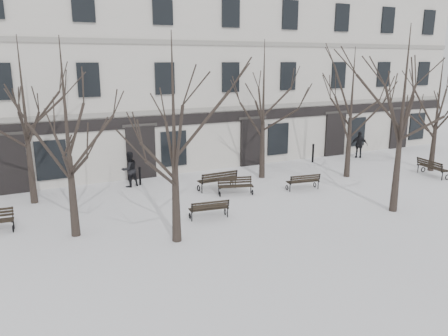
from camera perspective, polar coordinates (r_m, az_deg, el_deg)
ground at (r=19.01m, az=6.42°, el=-5.73°), size 100.00×100.00×0.00m
building at (r=29.64m, az=-7.21°, el=12.16°), size 40.40×10.20×11.40m
tree_0 at (r=16.28m, az=-19.97°, el=6.48°), size 5.03×5.03×7.18m
tree_1 at (r=14.91m, az=-6.62°, el=6.93°), size 5.12×5.12×7.31m
tree_2 at (r=19.45m, az=22.44°, el=8.46°), size 5.45×5.45×7.78m
tree_3 at (r=28.00m, az=26.22°, el=7.86°), size 4.59×4.59×6.56m
tree_4 at (r=21.02m, az=-24.72°, el=7.95°), size 5.19×5.19×7.42m
tree_5 at (r=23.66m, az=5.19°, el=9.69°), size 5.20×5.20×7.43m
tree_6 at (r=24.76m, az=16.37°, el=8.84°), size 4.94×4.94×7.06m
bench_1 at (r=18.00m, az=-1.95°, el=-5.28°), size 1.68×0.80×0.82m
bench_2 at (r=22.26m, az=10.33°, el=-1.70°), size 1.73×0.83×0.84m
bench_3 at (r=21.17m, az=1.49°, el=-2.27°), size 1.77×1.06×0.85m
bench_4 at (r=21.86m, az=-0.82°, el=-1.52°), size 2.00×0.77×1.00m
bench_5 at (r=27.13m, az=25.52°, el=0.09°), size 0.93×1.97×0.96m
bollard_a at (r=23.16m, az=-10.92°, el=-0.95°), size 0.13×0.13×0.98m
bollard_b at (r=28.42m, az=11.55°, el=2.02°), size 0.16×0.16×1.21m
pedestrian_b at (r=23.13m, az=-12.13°, el=-2.37°), size 1.05×0.92×1.82m
pedestrian_c at (r=30.59m, az=17.15°, el=1.27°), size 1.07×1.02×1.79m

